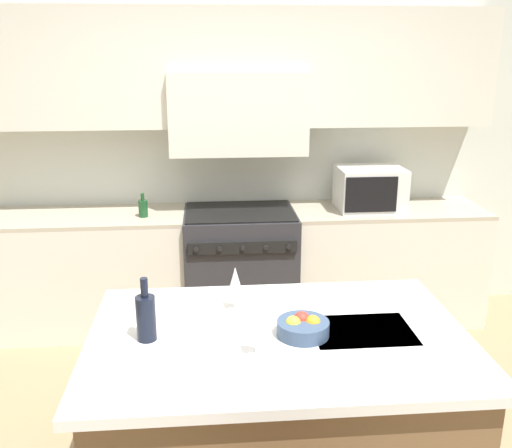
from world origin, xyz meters
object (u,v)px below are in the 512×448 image
range_stove (240,268)px  wine_bottle (146,317)px  wine_glass_near (256,321)px  wine_glass_far (235,280)px  oil_bottle_on_counter (143,208)px  microwave (370,188)px  fruit_bowl (303,327)px

range_stove → wine_bottle: wine_bottle is taller
wine_glass_near → wine_glass_far: (-0.06, 0.43, 0.00)m
oil_bottle_on_counter → range_stove: bearing=4.6°
microwave → wine_glass_far: bearing=-123.5°
wine_glass_near → oil_bottle_on_counter: 2.16m
wine_bottle → wine_glass_far: wine_bottle is taller
range_stove → wine_glass_far: wine_glass_far is taller
wine_glass_near → fruit_bowl: 0.28m
wine_bottle → oil_bottle_on_counter: wine_bottle is taller
wine_glass_far → fruit_bowl: bearing=-46.2°
oil_bottle_on_counter → wine_glass_near: bearing=-72.3°
wine_glass_near → wine_glass_far: size_ratio=1.00×
oil_bottle_on_counter → wine_glass_far: bearing=-69.8°
wine_bottle → wine_glass_far: size_ratio=1.31×
wine_bottle → wine_glass_far: bearing=34.6°
range_stove → fruit_bowl: (0.16, -1.97, 0.48)m
microwave → wine_glass_near: size_ratio=2.33×
wine_glass_far → microwave: bearing=56.5°
wine_glass_near → fruit_bowl: (0.22, 0.15, -0.11)m
microwave → wine_glass_near: 2.39m
range_stove → wine_glass_far: 1.79m
microwave → oil_bottle_on_counter: size_ratio=2.79×
microwave → range_stove: bearing=-178.9°
range_stove → microwave: 1.18m
range_stove → wine_glass_near: 2.20m
fruit_bowl → oil_bottle_on_counter: (-0.87, 1.92, 0.04)m
wine_glass_near → wine_glass_far: 0.44m
fruit_bowl → wine_bottle: bearing=178.5°
range_stove → fruit_bowl: fruit_bowl is taller
range_stove → wine_bottle: 2.10m
wine_glass_far → wine_bottle: bearing=-145.4°
wine_bottle → wine_glass_near: wine_bottle is taller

